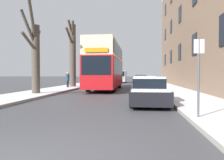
{
  "coord_description": "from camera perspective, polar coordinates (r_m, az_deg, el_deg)",
  "views": [
    {
      "loc": [
        2.17,
        -3.27,
        1.51
      ],
      "look_at": [
        0.33,
        12.86,
        1.1
      ],
      "focal_mm": 35.0,
      "sensor_mm": 36.0,
      "label": 1
    }
  ],
  "objects": [
    {
      "name": "double_decker_bus",
      "position": [
        21.84,
        -1.52,
        4.21
      ],
      "size": [
        2.56,
        10.99,
        4.53
      ],
      "color": "red",
      "rests_on": "ground"
    },
    {
      "name": "bare_tree_left_0",
      "position": [
        16.69,
        -19.51,
        6.39
      ],
      "size": [
        1.72,
        3.4,
        6.41
      ],
      "color": "#4C4238",
      "rests_on": "ground"
    },
    {
      "name": "sidewalk_right",
      "position": [
        56.38,
        9.77,
        -0.02
      ],
      "size": [
        3.15,
        130.0,
        0.16
      ],
      "color": "gray",
      "rests_on": "ground"
    },
    {
      "name": "parked_car_4",
      "position": [
        32.85,
        7.5,
        -0.11
      ],
      "size": [
        1.77,
        4.47,
        1.32
      ],
      "color": "maroon",
      "rests_on": "ground"
    },
    {
      "name": "terrace_facade_right",
      "position": [
        27.61,
        26.89,
        14.68
      ],
      "size": [
        9.1,
        35.69,
        15.79
      ],
      "color": "#7A604C",
      "rests_on": "ground"
    },
    {
      "name": "parked_car_1",
      "position": [
        16.44,
        8.51,
        -1.59
      ],
      "size": [
        1.78,
        4.1,
        1.38
      ],
      "color": "slate",
      "rests_on": "ground"
    },
    {
      "name": "sidewalk_left",
      "position": [
        56.79,
        -1.16,
        0.01
      ],
      "size": [
        3.15,
        130.0,
        0.16
      ],
      "color": "gray",
      "rests_on": "ground"
    },
    {
      "name": "street_sign_post",
      "position": [
        7.44,
        21.69,
        1.41
      ],
      "size": [
        0.32,
        0.07,
        2.65
      ],
      "color": "#4C4F54",
      "rests_on": "ground"
    },
    {
      "name": "parked_car_0",
      "position": [
        11.07,
        9.48,
        -3.05
      ],
      "size": [
        1.8,
        4.15,
        1.39
      ],
      "color": "black",
      "rests_on": "ground"
    },
    {
      "name": "parked_car_2",
      "position": [
        22.3,
        7.98,
        -0.77
      ],
      "size": [
        1.84,
        4.22,
        1.41
      ],
      "color": "silver",
      "rests_on": "ground"
    },
    {
      "name": "oncoming_van",
      "position": [
        39.75,
        2.24,
        0.95
      ],
      "size": [
        1.98,
        5.23,
        2.13
      ],
      "color": "#9EA3AD",
      "rests_on": "ground"
    },
    {
      "name": "parked_car_3",
      "position": [
        27.32,
        7.7,
        -0.31
      ],
      "size": [
        1.81,
        4.11,
        1.46
      ],
      "color": "slate",
      "rests_on": "ground"
    },
    {
      "name": "pedestrian_left_sidewalk",
      "position": [
        23.61,
        -11.51,
        0.14
      ],
      "size": [
        0.39,
        0.39,
        1.78
      ],
      "rotation": [
        0.0,
        0.0,
        4.78
      ],
      "color": "black",
      "rests_on": "ground"
    },
    {
      "name": "bare_tree_left_1",
      "position": [
        25.2,
        -10.3,
        6.75
      ],
      "size": [
        0.97,
        2.49,
        7.46
      ],
      "color": "#4C4238",
      "rests_on": "ground"
    }
  ]
}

